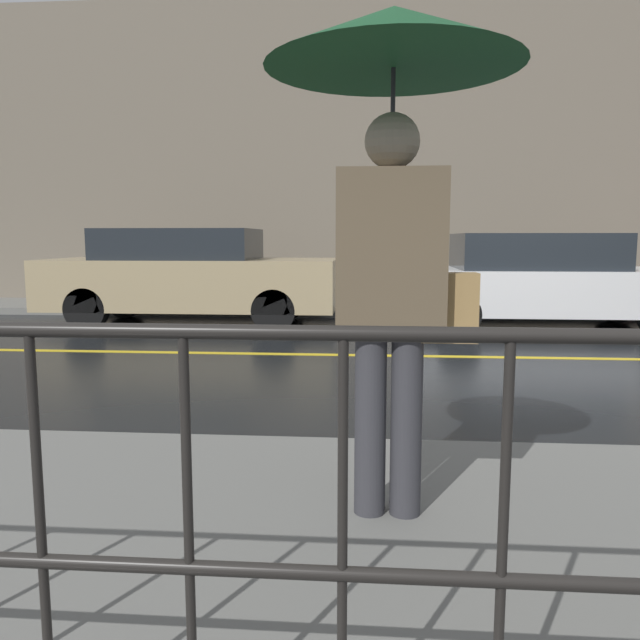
% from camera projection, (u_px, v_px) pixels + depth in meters
% --- Properties ---
extents(ground_plane, '(80.00, 80.00, 0.00)m').
position_uv_depth(ground_plane, '(522.00, 358.00, 7.18)').
color(ground_plane, black).
extents(sidewalk_far, '(28.00, 1.90, 0.12)m').
position_uv_depth(sidewalk_far, '(465.00, 309.00, 11.52)').
color(sidewalk_far, slate).
rests_on(sidewalk_far, ground_plane).
extents(lane_marking, '(25.20, 0.12, 0.01)m').
position_uv_depth(lane_marking, '(522.00, 357.00, 7.18)').
color(lane_marking, gold).
rests_on(lane_marking, ground_plane).
extents(building_storefront, '(28.00, 0.30, 6.02)m').
position_uv_depth(building_storefront, '(461.00, 154.00, 12.22)').
color(building_storefront, '#706656').
rests_on(building_storefront, ground_plane).
extents(pedestrian, '(1.09, 1.09, 2.19)m').
position_uv_depth(pedestrian, '(394.00, 122.00, 2.62)').
color(pedestrian, '#333338').
rests_on(pedestrian, sidewalk_near).
extents(car_tan, '(4.55, 1.73, 1.51)m').
position_uv_depth(car_tan, '(190.00, 276.00, 9.86)').
color(car_tan, tan).
rests_on(car_tan, ground_plane).
extents(car_white, '(4.43, 1.84, 1.44)m').
position_uv_depth(car_white, '(541.00, 281.00, 9.44)').
color(car_white, silver).
rests_on(car_white, ground_plane).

